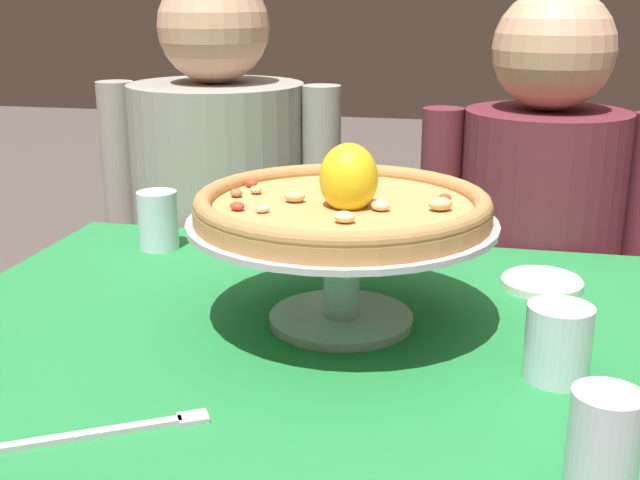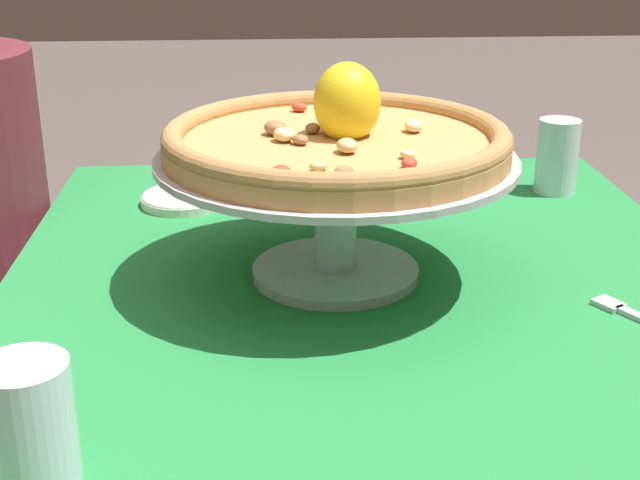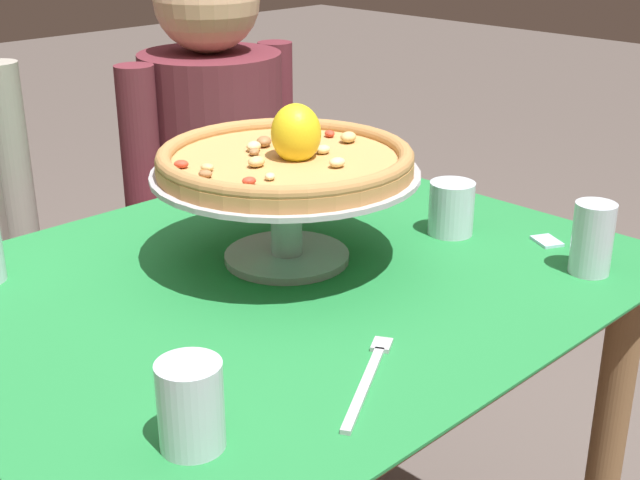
% 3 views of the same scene
% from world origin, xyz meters
% --- Properties ---
extents(dining_table, '(1.06, 0.86, 0.77)m').
position_xyz_m(dining_table, '(0.00, 0.00, 0.64)').
color(dining_table, olive).
rests_on(dining_table, ground).
extents(pizza_stand, '(0.41, 0.41, 0.15)m').
position_xyz_m(pizza_stand, '(0.05, 0.04, 0.87)').
color(pizza_stand, '#B7B7C1').
rests_on(pizza_stand, dining_table).
extents(pizza, '(0.39, 0.39, 0.10)m').
position_xyz_m(pizza, '(0.05, 0.04, 0.93)').
color(pizza, tan).
rests_on(pizza, pizza_stand).
extents(water_glass_side_right, '(0.08, 0.08, 0.09)m').
position_xyz_m(water_glass_side_right, '(0.32, -0.07, 0.81)').
color(water_glass_side_right, silver).
rests_on(water_glass_side_right, dining_table).
extents(water_glass_front_right, '(0.06, 0.06, 0.11)m').
position_xyz_m(water_glass_front_right, '(0.35, -0.32, 0.82)').
color(water_glass_front_right, silver).
rests_on(water_glass_front_right, dining_table).
extents(water_glass_back_left, '(0.07, 0.07, 0.10)m').
position_xyz_m(water_glass_back_left, '(-0.33, 0.30, 0.81)').
color(water_glass_back_left, silver).
rests_on(water_glass_back_left, dining_table).
extents(side_plate, '(0.12, 0.12, 0.02)m').
position_xyz_m(side_plate, '(0.32, 0.24, 0.77)').
color(side_plate, silver).
rests_on(side_plate, dining_table).
extents(sugar_packet, '(0.05, 0.06, 0.00)m').
position_xyz_m(sugar_packet, '(0.41, -0.21, 0.77)').
color(sugar_packet, silver).
rests_on(sugar_packet, dining_table).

